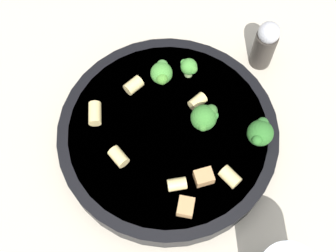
{
  "coord_description": "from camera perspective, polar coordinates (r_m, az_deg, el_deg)",
  "views": [
    {
      "loc": [
        0.16,
        -0.15,
        0.53
      ],
      "look_at": [
        0.0,
        0.0,
        0.04
      ],
      "focal_mm": 45.0,
      "sensor_mm": 36.0,
      "label": 1
    }
  ],
  "objects": [
    {
      "name": "rigatoni_0",
      "position": [
        0.55,
        -9.88,
        1.69
      ],
      "size": [
        0.03,
        0.03,
        0.02
      ],
      "primitive_type": "cylinder",
      "rotation": [
        1.57,
        0.0,
        0.89
      ],
      "color": "#E0C67F",
      "rests_on": "pasta_bowl"
    },
    {
      "name": "chicken_chunk_0",
      "position": [
        0.5,
        2.42,
        -10.89
      ],
      "size": [
        0.03,
        0.03,
        0.02
      ],
      "primitive_type": "cube",
      "rotation": [
        0.0,
        0.0,
        2.2
      ],
      "color": "tan",
      "rests_on": "pasta_bowl"
    },
    {
      "name": "chicken_chunk_1",
      "position": [
        0.51,
        4.87,
        -6.89
      ],
      "size": [
        0.03,
        0.03,
        0.02
      ],
      "primitive_type": "cube",
      "rotation": [
        0.0,
        0.0,
        1.1
      ],
      "color": "tan",
      "rests_on": "pasta_bowl"
    },
    {
      "name": "broccoli_floret_0",
      "position": [
        0.57,
        2.91,
        7.93
      ],
      "size": [
        0.03,
        0.02,
        0.03
      ],
      "color": "#9EC175",
      "rests_on": "pasta_bowl"
    },
    {
      "name": "rigatoni_4",
      "position": [
        0.51,
        8.4,
        -6.82
      ],
      "size": [
        0.02,
        0.02,
        0.02
      ],
      "primitive_type": "cylinder",
      "rotation": [
        1.57,
        0.0,
        1.56
      ],
      "color": "#E0C67F",
      "rests_on": "pasta_bowl"
    },
    {
      "name": "broccoli_floret_2",
      "position": [
        0.56,
        -0.87,
        7.19
      ],
      "size": [
        0.03,
        0.03,
        0.03
      ],
      "color": "#93B766",
      "rests_on": "pasta_bowl"
    },
    {
      "name": "broccoli_floret_1",
      "position": [
        0.53,
        5.0,
        1.18
      ],
      "size": [
        0.03,
        0.04,
        0.04
      ],
      "color": "#93B766",
      "rests_on": "pasta_bowl"
    },
    {
      "name": "broccoli_floret_3",
      "position": [
        0.53,
        12.38,
        -0.9
      ],
      "size": [
        0.03,
        0.04,
        0.04
      ],
      "color": "#93B766",
      "rests_on": "pasta_bowl"
    },
    {
      "name": "rigatoni_3",
      "position": [
        0.51,
        1.23,
        -7.88
      ],
      "size": [
        0.02,
        0.03,
        0.02
      ],
      "primitive_type": "cylinder",
      "rotation": [
        1.57,
        0.0,
        2.56
      ],
      "color": "#E0C67F",
      "rests_on": "pasta_bowl"
    },
    {
      "name": "ground_plane",
      "position": [
        0.57,
        -0.0,
        -1.89
      ],
      "size": [
        2.0,
        2.0,
        0.0
      ],
      "primitive_type": "plane",
      "color": "#BCB29E"
    },
    {
      "name": "pepper_shaker",
      "position": [
        0.62,
        12.77,
        10.93
      ],
      "size": [
        0.03,
        0.03,
        0.08
      ],
      "color": "#332D28",
      "rests_on": "ground_plane"
    },
    {
      "name": "rigatoni_2",
      "position": [
        0.55,
        4.03,
        3.33
      ],
      "size": [
        0.02,
        0.02,
        0.02
      ],
      "primitive_type": "cylinder",
      "rotation": [
        1.57,
        0.0,
        3.12
      ],
      "color": "#E0C67F",
      "rests_on": "pasta_bowl"
    },
    {
      "name": "pasta_bowl",
      "position": [
        0.55,
        -0.0,
        -1.07
      ],
      "size": [
        0.29,
        0.29,
        0.03
      ],
      "color": "black",
      "rests_on": "ground_plane"
    },
    {
      "name": "rigatoni_5",
      "position": [
        0.52,
        -6.7,
        -4.15
      ],
      "size": [
        0.02,
        0.02,
        0.02
      ],
      "primitive_type": "cylinder",
      "rotation": [
        1.57,
        0.0,
        1.52
      ],
      "color": "#E0C67F",
      "rests_on": "pasta_bowl"
    },
    {
      "name": "rigatoni_1",
      "position": [
        0.56,
        -4.69,
        5.51
      ],
      "size": [
        0.02,
        0.02,
        0.02
      ],
      "primitive_type": "cylinder",
      "rotation": [
        1.57,
        0.0,
        3.14
      ],
      "color": "#E0C67F",
      "rests_on": "pasta_bowl"
    }
  ]
}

